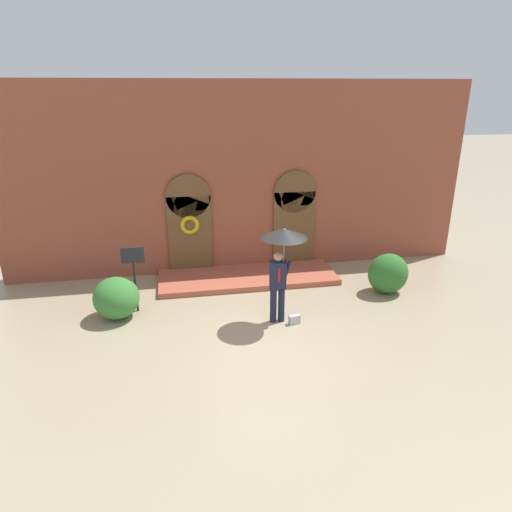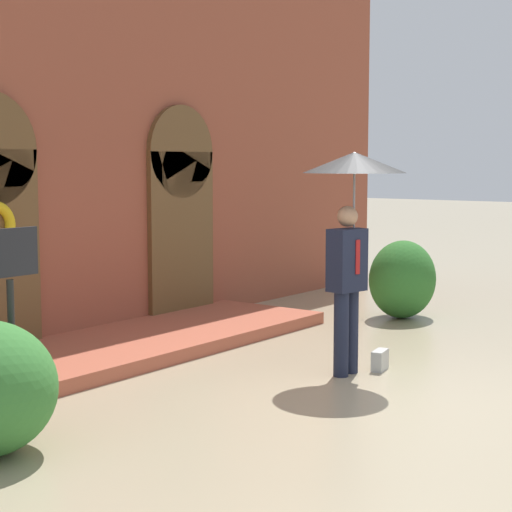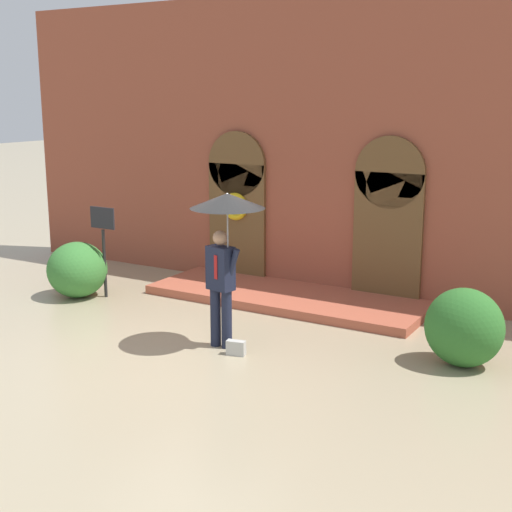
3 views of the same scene
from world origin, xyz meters
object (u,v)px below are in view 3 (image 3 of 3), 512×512
(shrub_right, at_px, (464,328))
(handbag, at_px, (236,348))
(shrub_left, at_px, (77,270))
(person_with_umbrella, at_px, (226,224))
(sign_post, at_px, (103,237))

(shrub_right, bearing_deg, handbag, -157.09)
(shrub_left, bearing_deg, handbag, -15.00)
(person_with_umbrella, bearing_deg, handbag, -34.66)
(person_with_umbrella, xyz_separation_m, handbag, (0.29, -0.20, -1.80))
(handbag, height_order, sign_post, sign_post)
(person_with_umbrella, bearing_deg, sign_post, 161.20)
(person_with_umbrella, height_order, shrub_right, person_with_umbrella)
(shrub_left, distance_m, shrub_right, 7.22)
(handbag, xyz_separation_m, shrub_right, (2.98, 1.26, 0.45))
(sign_post, distance_m, shrub_right, 6.78)
(shrub_right, bearing_deg, sign_post, 178.95)
(shrub_right, bearing_deg, person_with_umbrella, -162.04)
(person_with_umbrella, bearing_deg, shrub_right, 17.96)
(handbag, height_order, shrub_left, shrub_left)
(person_with_umbrella, relative_size, sign_post, 1.37)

